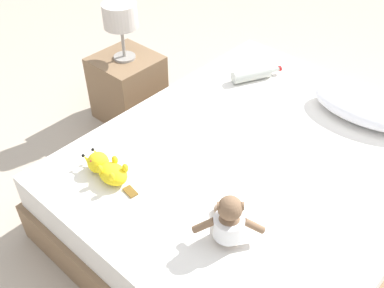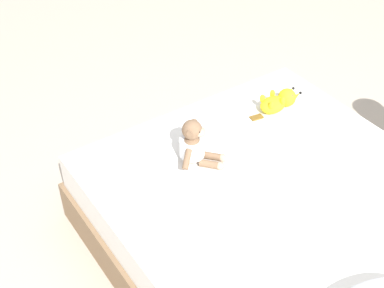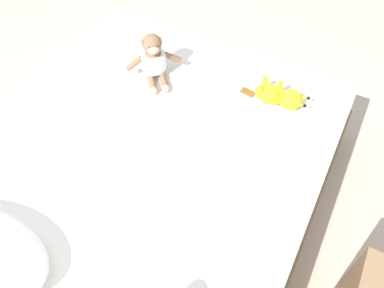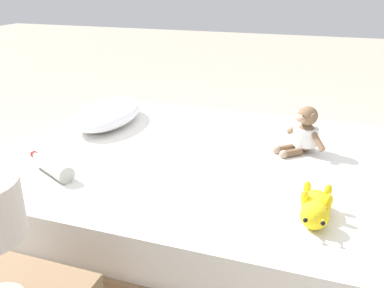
# 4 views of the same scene
# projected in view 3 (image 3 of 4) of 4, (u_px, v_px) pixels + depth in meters

# --- Properties ---
(ground_plane) EXTENTS (16.00, 16.00, 0.00)m
(ground_plane) POSITION_uv_depth(u_px,v_px,m) (144.00, 211.00, 1.99)
(ground_plane) COLOR #B7A893
(bed) EXTENTS (1.53, 1.88, 0.42)m
(bed) POSITION_uv_depth(u_px,v_px,m) (139.00, 189.00, 1.83)
(bed) COLOR #846647
(bed) RESTS_ON ground_plane
(plush_monkey) EXTENTS (0.26, 0.26, 0.24)m
(plush_monkey) POSITION_uv_depth(u_px,v_px,m) (154.00, 60.00, 1.93)
(plush_monkey) COLOR brown
(plush_monkey) RESTS_ON bed
(plush_yellow_creature) EXTENTS (0.33, 0.11, 0.10)m
(plush_yellow_creature) POSITION_uv_depth(u_px,v_px,m) (279.00, 96.00, 1.84)
(plush_yellow_creature) COLOR yellow
(plush_yellow_creature) RESTS_ON bed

